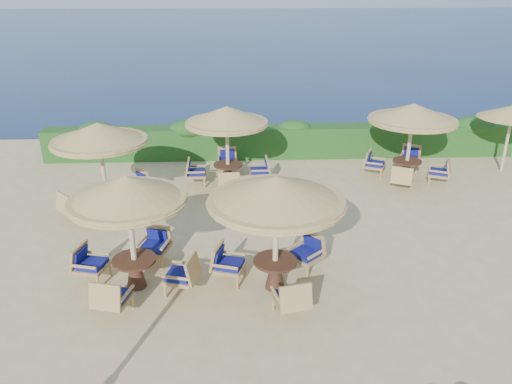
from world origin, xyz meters
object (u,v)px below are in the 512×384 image
at_px(cafe_set_4, 227,132).
at_px(cafe_set_0, 129,216).
at_px(cafe_set_3, 100,145).
at_px(cafe_set_5, 411,128).
at_px(cafe_set_1, 276,209).

bearing_deg(cafe_set_4, cafe_set_0, -108.28).
height_order(cafe_set_3, cafe_set_5, same).
bearing_deg(cafe_set_1, cafe_set_4, 99.65).
relative_size(cafe_set_1, cafe_set_3, 1.06).
height_order(cafe_set_1, cafe_set_4, same).
relative_size(cafe_set_0, cafe_set_5, 0.99).
bearing_deg(cafe_set_1, cafe_set_5, 51.76).
distance_m(cafe_set_0, cafe_set_4, 6.42).
distance_m(cafe_set_0, cafe_set_1, 3.10).
height_order(cafe_set_3, cafe_set_4, same).
distance_m(cafe_set_3, cafe_set_4, 4.06).
distance_m(cafe_set_1, cafe_set_3, 6.44).
bearing_deg(cafe_set_1, cafe_set_3, 136.56).
xyz_separation_m(cafe_set_0, cafe_set_1, (3.08, -0.19, 0.20)).
bearing_deg(cafe_set_0, cafe_set_4, 71.72).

